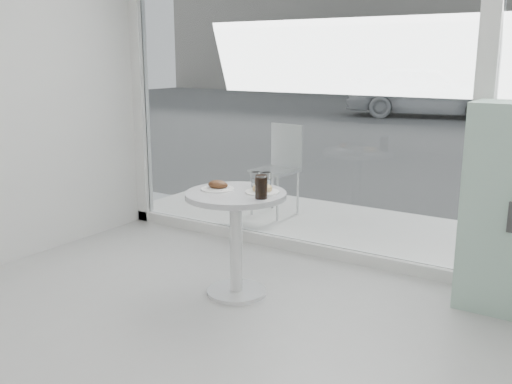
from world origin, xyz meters
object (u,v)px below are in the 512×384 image
Objects in this scene: plate_fritter at (218,186)px; car_white at (426,91)px; plate_donut at (262,190)px; water_tumbler_a at (256,180)px; main_table at (236,222)px; cola_glass at (261,187)px; patio_chair at (280,164)px; water_tumbler_b at (266,181)px.

car_white is at bearing 100.56° from plate_fritter.
water_tumbler_a reaches higher than plate_donut.
cola_glass is (0.25, -0.06, 0.30)m from main_table.
plate_donut is (2.82, -13.33, 0.04)m from car_white.
water_tumbler_b is (0.89, -1.72, 0.23)m from patio_chair.
cola_glass is at bearing -51.45° from water_tumbler_a.
water_tumbler_b is at bearing 177.11° from car_white.
water_tumbler_b is (2.76, -13.18, 0.07)m from car_white.
plate_fritter is 1.47× the size of cola_glass.
car_white reaches higher than patio_chair.
car_white is 13.66m from plate_fritter.
plate_donut is 1.49× the size of cola_glass.
water_tumbler_a reaches higher than plate_fritter.
patio_chair is 0.22× the size of car_white.
main_table is at bearing 4.08° from plate_fritter.
patio_chair is at bearing 117.46° from water_tumbler_b.
plate_fritter reaches higher than plate_donut.
plate_donut is at bearing 26.97° from main_table.
main_table is 3.18× the size of plate_donut.
car_white is (-1.87, 11.47, 0.16)m from patio_chair.
water_tumbler_b is at bearing -54.54° from patio_chair.
car_white reaches higher than water_tumbler_b.
plate_donut is at bearing -44.41° from water_tumbler_a.
main_table is 0.35m from water_tumbler_a.
plate_fritter is 2.19× the size of water_tumbler_a.
car_white is 18.42× the size of plate_fritter.
patio_chair is 2.07m from plate_fritter.
main_table is 0.31m from plate_donut.
water_tumbler_b reaches higher than main_table.
patio_chair is at bearing 107.98° from plate_fritter.
car_white is 40.34× the size of water_tumbler_a.
car_white is (-2.65, 13.42, 0.20)m from main_table.
patio_chair reaches higher than water_tumbler_a.
car_white is at bearing 107.25° from patio_chair.
car_white is 13.63m from plate_donut.
plate_fritter is (0.64, -1.96, 0.20)m from patio_chair.
cola_glass is at bearing -60.30° from plate_donut.
car_white reaches higher than plate_fritter.
water_tumbler_b is at bearing 111.89° from plate_donut.
patio_chair is 2.27m from cola_glass.
water_tumbler_b is (-0.06, 0.15, 0.03)m from plate_donut.
plate_donut is at bearing 119.70° from cola_glass.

